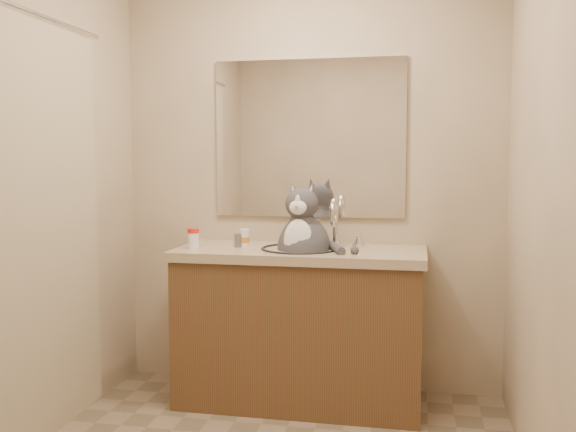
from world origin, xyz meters
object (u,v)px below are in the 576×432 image
object	(u,v)px
cat	(304,245)
grey_canister	(238,241)
pill_bottle_redcap	(193,238)
pill_bottle_orange	(244,238)

from	to	relation	value
cat	grey_canister	world-z (taller)	cat
pill_bottle_redcap	grey_canister	size ratio (longest dim) A/B	1.48
pill_bottle_redcap	cat	bearing A→B (deg)	7.06
pill_bottle_redcap	grey_canister	xyz separation A→B (m)	(0.23, 0.09, -0.02)
cat	pill_bottle_redcap	world-z (taller)	cat
pill_bottle_redcap	grey_canister	world-z (taller)	pill_bottle_redcap
pill_bottle_orange	grey_canister	distance (m)	0.04
pill_bottle_redcap	grey_canister	distance (m)	0.25
grey_canister	cat	bearing A→B (deg)	-2.66
pill_bottle_orange	grey_canister	xyz separation A→B (m)	(-0.03, -0.02, -0.01)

